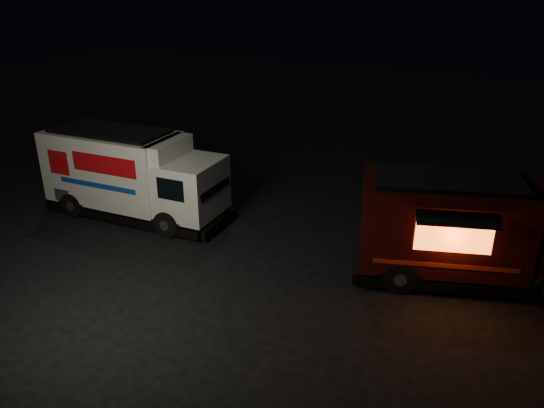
{
  "coord_description": "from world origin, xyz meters",
  "views": [
    {
      "loc": [
        7.46,
        -11.47,
        8.11
      ],
      "look_at": [
        0.81,
        2.0,
        1.6
      ],
      "focal_mm": 35.0,
      "sensor_mm": 36.0,
      "label": 1
    }
  ],
  "objects": [
    {
      "name": "white_truck",
      "position": [
        -4.78,
        2.28,
        1.56
      ],
      "size": [
        6.99,
        2.64,
        3.13
      ],
      "primitive_type": null,
      "rotation": [
        0.0,
        0.0,
        0.04
      ],
      "color": "white",
      "rests_on": "ground"
    },
    {
      "name": "ground",
      "position": [
        0.0,
        0.0,
        0.0
      ],
      "size": [
        80.0,
        80.0,
        0.0
      ],
      "primitive_type": "plane",
      "color": "black",
      "rests_on": "ground"
    },
    {
      "name": "red_truck",
      "position": [
        6.64,
        2.97,
        1.53
      ],
      "size": [
        7.0,
        4.26,
        3.06
      ],
      "primitive_type": null,
      "rotation": [
        0.0,
        0.0,
        0.3
      ],
      "color": "#330909",
      "rests_on": "ground"
    }
  ]
}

